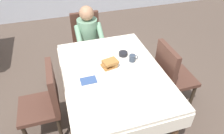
{
  "coord_description": "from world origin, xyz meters",
  "views": [
    {
      "loc": [
        -0.53,
        -1.68,
        2.19
      ],
      "look_at": [
        -0.01,
        0.02,
        0.79
      ],
      "focal_mm": 32.72,
      "sensor_mm": 36.0,
      "label": 1
    }
  ],
  "objects_px": {
    "dining_table_main": "(113,78)",
    "diner_person": "(88,35)",
    "chair_diner": "(87,38)",
    "knife_right_of_plate": "(126,66)",
    "cup_coffee": "(133,58)",
    "bowl_butter": "(123,54)",
    "plate_breakfast": "(110,67)",
    "chair_left_side": "(46,99)",
    "fork_left_of_plate": "(94,72)",
    "spoon_near_edge": "(117,86)",
    "chair_right_side": "(171,73)",
    "breakfast_stack": "(110,63)",
    "syrup_pitcher": "(83,60)"
  },
  "relations": [
    {
      "from": "dining_table_main",
      "to": "diner_person",
      "type": "height_order",
      "value": "diner_person"
    },
    {
      "from": "chair_diner",
      "to": "knife_right_of_plate",
      "type": "xyz_separation_m",
      "value": [
        0.25,
        -1.11,
        0.21
      ]
    },
    {
      "from": "dining_table_main",
      "to": "cup_coffee",
      "type": "height_order",
      "value": "cup_coffee"
    },
    {
      "from": "bowl_butter",
      "to": "knife_right_of_plate",
      "type": "height_order",
      "value": "bowl_butter"
    },
    {
      "from": "plate_breakfast",
      "to": "chair_left_side",
      "type": "bearing_deg",
      "value": -173.97
    },
    {
      "from": "fork_left_of_plate",
      "to": "spoon_near_edge",
      "type": "bearing_deg",
      "value": -150.83
    },
    {
      "from": "chair_right_side",
      "to": "breakfast_stack",
      "type": "bearing_deg",
      "value": -95.89
    },
    {
      "from": "diner_person",
      "to": "spoon_near_edge",
      "type": "height_order",
      "value": "diner_person"
    },
    {
      "from": "diner_person",
      "to": "fork_left_of_plate",
      "type": "bearing_deg",
      "value": 82.42
    },
    {
      "from": "plate_breakfast",
      "to": "chair_right_side",
      "type": "bearing_deg",
      "value": -5.8
    },
    {
      "from": "dining_table_main",
      "to": "plate_breakfast",
      "type": "height_order",
      "value": "plate_breakfast"
    },
    {
      "from": "dining_table_main",
      "to": "plate_breakfast",
      "type": "relative_size",
      "value": 5.44
    },
    {
      "from": "bowl_butter",
      "to": "syrup_pitcher",
      "type": "relative_size",
      "value": 1.38
    },
    {
      "from": "chair_diner",
      "to": "spoon_near_edge",
      "type": "bearing_deg",
      "value": 91.84
    },
    {
      "from": "bowl_butter",
      "to": "chair_diner",
      "type": "bearing_deg",
      "value": 107.87
    },
    {
      "from": "plate_breakfast",
      "to": "breakfast_stack",
      "type": "height_order",
      "value": "breakfast_stack"
    },
    {
      "from": "knife_right_of_plate",
      "to": "syrup_pitcher",
      "type": "bearing_deg",
      "value": 60.84
    },
    {
      "from": "plate_breakfast",
      "to": "knife_right_of_plate",
      "type": "xyz_separation_m",
      "value": [
        0.19,
        -0.02,
        -0.01
      ]
    },
    {
      "from": "knife_right_of_plate",
      "to": "spoon_near_edge",
      "type": "relative_size",
      "value": 1.33
    },
    {
      "from": "dining_table_main",
      "to": "breakfast_stack",
      "type": "relative_size",
      "value": 7.78
    },
    {
      "from": "chair_diner",
      "to": "fork_left_of_plate",
      "type": "relative_size",
      "value": 5.17
    },
    {
      "from": "chair_right_side",
      "to": "fork_left_of_plate",
      "type": "xyz_separation_m",
      "value": [
        -0.98,
        0.06,
        0.21
      ]
    },
    {
      "from": "chair_right_side",
      "to": "bowl_butter",
      "type": "relative_size",
      "value": 8.45
    },
    {
      "from": "chair_diner",
      "to": "diner_person",
      "type": "xyz_separation_m",
      "value": [
        -0.0,
        -0.16,
        0.14
      ]
    },
    {
      "from": "breakfast_stack",
      "to": "bowl_butter",
      "type": "distance_m",
      "value": 0.3
    },
    {
      "from": "chair_diner",
      "to": "cup_coffee",
      "type": "relative_size",
      "value": 8.23
    },
    {
      "from": "chair_right_side",
      "to": "plate_breakfast",
      "type": "distance_m",
      "value": 0.82
    },
    {
      "from": "plate_breakfast",
      "to": "spoon_near_edge",
      "type": "height_order",
      "value": "plate_breakfast"
    },
    {
      "from": "chair_right_side",
      "to": "chair_left_side",
      "type": "height_order",
      "value": "same"
    },
    {
      "from": "cup_coffee",
      "to": "fork_left_of_plate",
      "type": "distance_m",
      "value": 0.49
    },
    {
      "from": "cup_coffee",
      "to": "syrup_pitcher",
      "type": "relative_size",
      "value": 1.41
    },
    {
      "from": "dining_table_main",
      "to": "chair_right_side",
      "type": "bearing_deg",
      "value": 0.0
    },
    {
      "from": "bowl_butter",
      "to": "knife_right_of_plate",
      "type": "relative_size",
      "value": 0.55
    },
    {
      "from": "chair_right_side",
      "to": "chair_left_side",
      "type": "bearing_deg",
      "value": -90.0
    },
    {
      "from": "chair_right_side",
      "to": "cup_coffee",
      "type": "bearing_deg",
      "value": -104.32
    },
    {
      "from": "chair_right_side",
      "to": "spoon_near_edge",
      "type": "relative_size",
      "value": 6.2
    },
    {
      "from": "diner_person",
      "to": "syrup_pitcher",
      "type": "height_order",
      "value": "diner_person"
    },
    {
      "from": "fork_left_of_plate",
      "to": "spoon_near_edge",
      "type": "height_order",
      "value": "same"
    },
    {
      "from": "bowl_butter",
      "to": "fork_left_of_plate",
      "type": "bearing_deg",
      "value": -153.15
    },
    {
      "from": "spoon_near_edge",
      "to": "chair_left_side",
      "type": "bearing_deg",
      "value": 156.52
    },
    {
      "from": "chair_diner",
      "to": "spoon_near_edge",
      "type": "relative_size",
      "value": 6.2
    },
    {
      "from": "dining_table_main",
      "to": "chair_left_side",
      "type": "xyz_separation_m",
      "value": [
        -0.77,
        0.0,
        -0.12
      ]
    },
    {
      "from": "plate_breakfast",
      "to": "spoon_near_edge",
      "type": "xyz_separation_m",
      "value": [
        -0.02,
        -0.32,
        -0.01
      ]
    },
    {
      "from": "dining_table_main",
      "to": "plate_breakfast",
      "type": "bearing_deg",
      "value": 100.78
    },
    {
      "from": "chair_diner",
      "to": "chair_right_side",
      "type": "relative_size",
      "value": 1.0
    },
    {
      "from": "spoon_near_edge",
      "to": "chair_right_side",
      "type": "bearing_deg",
      "value": 11.16
    },
    {
      "from": "chair_right_side",
      "to": "cup_coffee",
      "type": "xyz_separation_m",
      "value": [
        -0.49,
        0.13,
        0.25
      ]
    },
    {
      "from": "cup_coffee",
      "to": "knife_right_of_plate",
      "type": "distance_m",
      "value": 0.13
    },
    {
      "from": "dining_table_main",
      "to": "fork_left_of_plate",
      "type": "height_order",
      "value": "fork_left_of_plate"
    },
    {
      "from": "bowl_butter",
      "to": "spoon_near_edge",
      "type": "height_order",
      "value": "bowl_butter"
    }
  ]
}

